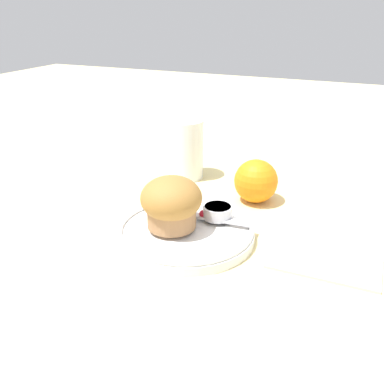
% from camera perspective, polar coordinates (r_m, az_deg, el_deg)
% --- Properties ---
extents(ground_plane, '(3.00, 3.00, 0.00)m').
position_cam_1_polar(ground_plane, '(0.66, -0.18, -5.45)').
color(ground_plane, beige).
extents(plate, '(0.20, 0.20, 0.02)m').
position_cam_1_polar(plate, '(0.64, -0.65, -5.41)').
color(plate, white).
rests_on(plate, ground_plane).
extents(muffin, '(0.09, 0.09, 0.08)m').
position_cam_1_polar(muffin, '(0.62, -2.77, -1.43)').
color(muffin, '#9E7047').
rests_on(muffin, plate).
extents(cream_ramekin, '(0.05, 0.05, 0.02)m').
position_cam_1_polar(cream_ramekin, '(0.66, 3.44, -2.53)').
color(cream_ramekin, silver).
rests_on(cream_ramekin, plate).
extents(berry_pair, '(0.02, 0.01, 0.01)m').
position_cam_1_polar(berry_pair, '(0.65, 1.96, -3.02)').
color(berry_pair, '#B7192D').
rests_on(berry_pair, plate).
extents(butter_knife, '(0.16, 0.03, 0.00)m').
position_cam_1_polar(butter_knife, '(0.66, 1.45, -3.27)').
color(butter_knife, silver).
rests_on(butter_knife, plate).
extents(orange_fruit, '(0.08, 0.08, 0.08)m').
position_cam_1_polar(orange_fruit, '(0.75, 8.52, 1.45)').
color(orange_fruit, orange).
rests_on(orange_fruit, ground_plane).
extents(juice_glass, '(0.07, 0.07, 0.12)m').
position_cam_1_polar(juice_glass, '(0.85, -0.92, 5.74)').
color(juice_glass, silver).
rests_on(juice_glass, ground_plane).
extents(folded_napkin, '(0.14, 0.08, 0.01)m').
position_cam_1_polar(folded_napkin, '(0.61, 17.21, -8.94)').
color(folded_napkin, beige).
rests_on(folded_napkin, ground_plane).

